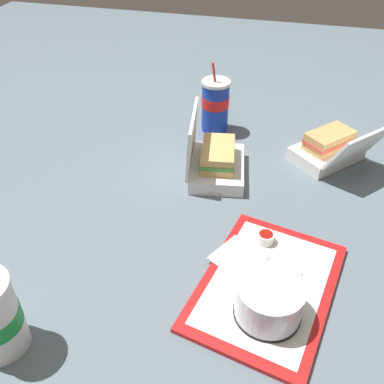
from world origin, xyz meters
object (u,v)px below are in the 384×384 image
(clamshell_sandwich_corner, at_px, (215,161))
(soda_cup_back, at_px, (215,105))
(cake_container, at_px, (269,301))
(plastic_fork, at_px, (295,291))
(food_tray, at_px, (267,286))
(clamshell_sandwich_back, at_px, (331,148))
(ketchup_cup, at_px, (266,237))

(clamshell_sandwich_corner, xyz_separation_m, soda_cup_back, (-0.25, -0.05, 0.04))
(cake_container, xyz_separation_m, plastic_fork, (-0.07, 0.05, -0.04))
(food_tray, bearing_deg, cake_container, 5.86)
(soda_cup_back, bearing_deg, cake_container, 19.89)
(clamshell_sandwich_back, relative_size, soda_cup_back, 1.22)
(food_tray, xyz_separation_m, soda_cup_back, (-0.62, -0.24, 0.08))
(food_tray, bearing_deg, plastic_fork, 85.25)
(cake_container, bearing_deg, ketchup_cup, -172.39)
(plastic_fork, bearing_deg, ketchup_cup, -144.09)
(food_tray, bearing_deg, clamshell_sandwich_corner, -152.93)
(plastic_fork, height_order, clamshell_sandwich_back, clamshell_sandwich_back)
(food_tray, distance_m, clamshell_sandwich_back, 0.54)
(food_tray, distance_m, clamshell_sandwich_corner, 0.42)
(cake_container, xyz_separation_m, soda_cup_back, (-0.70, -0.25, 0.04))
(soda_cup_back, bearing_deg, clamshell_sandwich_corner, 11.97)
(ketchup_cup, height_order, clamshell_sandwich_corner, clamshell_sandwich_corner)
(food_tray, distance_m, plastic_fork, 0.06)
(ketchup_cup, bearing_deg, clamshell_sandwich_back, 160.40)
(cake_container, xyz_separation_m, clamshell_sandwich_corner, (-0.45, -0.20, -0.01))
(plastic_fork, bearing_deg, soda_cup_back, -149.22)
(clamshell_sandwich_back, bearing_deg, plastic_fork, -6.99)
(clamshell_sandwich_back, height_order, clamshell_sandwich_corner, clamshell_sandwich_corner)
(soda_cup_back, bearing_deg, plastic_fork, 25.75)
(food_tray, xyz_separation_m, cake_container, (0.07, 0.01, 0.05))
(plastic_fork, height_order, soda_cup_back, soda_cup_back)
(cake_container, relative_size, plastic_fork, 1.21)
(ketchup_cup, xyz_separation_m, clamshell_sandwich_back, (-0.40, 0.14, 0.02))
(ketchup_cup, height_order, soda_cup_back, soda_cup_back)
(cake_container, relative_size, clamshell_sandwich_corner, 0.58)
(cake_container, height_order, clamshell_sandwich_corner, clamshell_sandwich_corner)
(ketchup_cup, distance_m, soda_cup_back, 0.55)
(plastic_fork, bearing_deg, food_tray, -89.72)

